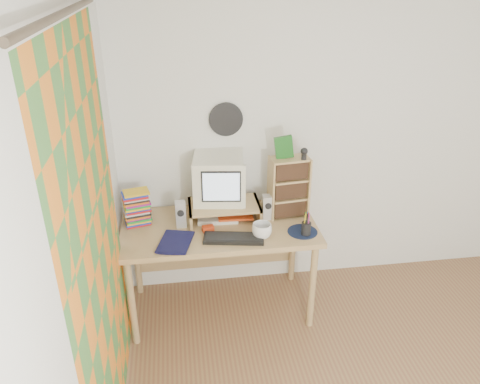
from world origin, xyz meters
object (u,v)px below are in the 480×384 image
object	(u,v)px
dvd_stack	(137,209)
cd_rack	(289,187)
desk	(218,237)
mug	(262,231)
crt_monitor	(219,180)
keyboard	(234,238)
diary	(160,240)

from	to	relation	value
dvd_stack	cd_rack	world-z (taller)	cd_rack
desk	mug	world-z (taller)	mug
crt_monitor	dvd_stack	size ratio (longest dim) A/B	1.44
dvd_stack	desk	bearing A→B (deg)	-17.65
keyboard	crt_monitor	bearing A→B (deg)	109.12
dvd_stack	cd_rack	size ratio (longest dim) A/B	0.53
keyboard	cd_rack	bearing A→B (deg)	43.56
dvd_stack	crt_monitor	bearing A→B (deg)	-9.21
desk	keyboard	bearing A→B (deg)	-73.81
mug	desk	bearing A→B (deg)	135.62
desk	diary	distance (m)	0.51
crt_monitor	mug	size ratio (longest dim) A/B	2.60
mug	diary	distance (m)	0.69
crt_monitor	dvd_stack	world-z (taller)	crt_monitor
desk	cd_rack	world-z (taller)	cd_rack
keyboard	dvd_stack	world-z (taller)	dvd_stack
dvd_stack	diary	xyz separation A→B (m)	(0.16, -0.29, -0.10)
keyboard	mug	size ratio (longest dim) A/B	3.01
crt_monitor	keyboard	xyz separation A→B (m)	(0.06, -0.36, -0.28)
mug	diary	size ratio (longest dim) A/B	0.54
desk	dvd_stack	bearing A→B (deg)	175.50
cd_rack	mug	size ratio (longest dim) A/B	3.39
cd_rack	diary	distance (m)	0.99
dvd_stack	mug	xyz separation A→B (m)	(0.85, -0.32, -0.07)
crt_monitor	desk	bearing A→B (deg)	-97.46
desk	keyboard	size ratio (longest dim) A/B	3.41
keyboard	dvd_stack	xyz separation A→B (m)	(-0.66, 0.32, 0.11)
cd_rack	diary	world-z (taller)	cd_rack
desk	mug	xyz separation A→B (m)	(0.28, -0.27, 0.19)
desk	crt_monitor	world-z (taller)	crt_monitor
desk	dvd_stack	world-z (taller)	dvd_stack
crt_monitor	diary	bearing A→B (deg)	-135.87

